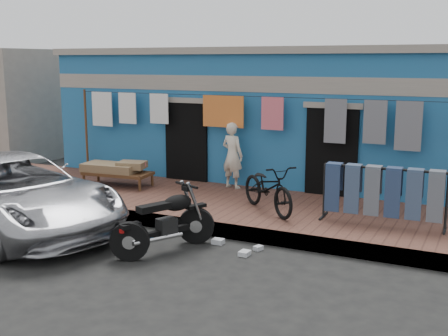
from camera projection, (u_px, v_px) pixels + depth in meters
ground at (167, 264)px, 8.58m from camera, size 80.00×80.00×0.00m
sidewalk at (246, 210)px, 11.20m from camera, size 28.00×3.00×0.25m
curb at (213, 229)px, 9.92m from camera, size 28.00×0.10×0.25m
building at (309, 115)px, 14.43m from camera, size 12.20×5.20×3.36m
neighbor_left at (0, 101)px, 19.18m from camera, size 6.00×5.00×3.40m
clothesline at (258, 119)px, 12.10m from camera, size 10.06×0.06×2.10m
car at (13, 192)px, 10.19m from camera, size 5.48×3.66×1.42m
seated_person at (232, 155)px, 12.46m from camera, size 0.60×0.47×1.47m
bicycle at (268, 182)px, 10.51m from camera, size 1.74×1.58×1.13m
motorcycle at (164, 220)px, 9.04m from camera, size 1.76×2.06×1.06m
charpoy at (118, 174)px, 12.75m from camera, size 1.77×1.08×0.55m
jeans_rack at (383, 194)px, 9.73m from camera, size 2.21×0.59×1.05m
litter_a at (218, 241)px, 9.51m from camera, size 0.20×0.15×0.09m
litter_b at (258, 248)px, 9.19m from camera, size 0.15×0.17×0.07m
litter_c at (245, 253)px, 8.94m from camera, size 0.16×0.19×0.08m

